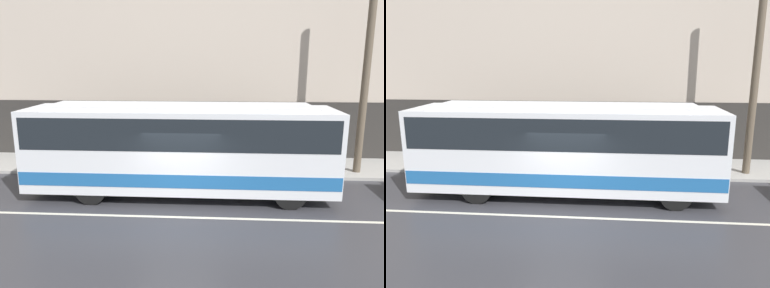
# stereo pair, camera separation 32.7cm
# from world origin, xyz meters

# --- Properties ---
(ground_plane) EXTENTS (60.00, 60.00, 0.00)m
(ground_plane) POSITION_xyz_m (0.00, 0.00, 0.00)
(ground_plane) COLOR #333338
(sidewalk) EXTENTS (60.00, 3.18, 0.12)m
(sidewalk) POSITION_xyz_m (0.00, 5.59, 0.06)
(sidewalk) COLOR #A09E99
(sidewalk) RESTS_ON ground_plane
(building_facade) EXTENTS (60.00, 0.35, 11.51)m
(building_facade) POSITION_xyz_m (0.00, 7.32, 5.55)
(building_facade) COLOR #B7A899
(building_facade) RESTS_ON ground_plane
(lane_stripe) EXTENTS (54.00, 0.14, 0.01)m
(lane_stripe) POSITION_xyz_m (0.00, 0.00, 0.00)
(lane_stripe) COLOR beige
(lane_stripe) RESTS_ON ground_plane
(transit_bus) EXTENTS (10.60, 2.51, 3.24)m
(transit_bus) POSITION_xyz_m (-0.15, 2.00, 1.82)
(transit_bus) COLOR silver
(transit_bus) RESTS_ON ground_plane
(utility_pole_near) EXTENTS (0.30, 0.30, 8.62)m
(utility_pole_near) POSITION_xyz_m (7.06, 4.87, 4.43)
(utility_pole_near) COLOR brown
(utility_pole_near) RESTS_ON sidewalk
(pedestrian_waiting) EXTENTS (0.36, 0.36, 1.65)m
(pedestrian_waiting) POSITION_xyz_m (-2.48, 4.94, 0.89)
(pedestrian_waiting) COLOR maroon
(pedestrian_waiting) RESTS_ON sidewalk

